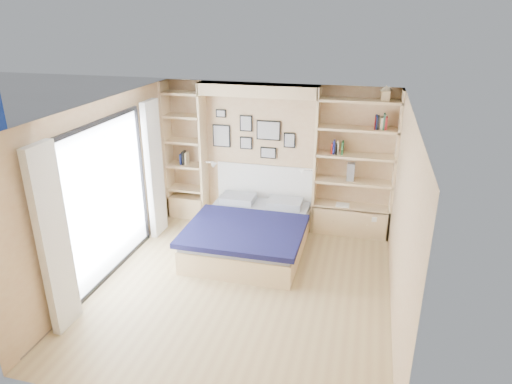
# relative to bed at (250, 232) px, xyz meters

# --- Properties ---
(ground) EXTENTS (4.50, 4.50, 0.00)m
(ground) POSITION_rel_bed_xyz_m (0.19, -1.13, -0.28)
(ground) COLOR tan
(ground) RESTS_ON ground
(room_shell) EXTENTS (4.50, 4.50, 4.50)m
(room_shell) POSITION_rel_bed_xyz_m (-0.20, 0.39, 0.80)
(room_shell) COLOR tan
(room_shell) RESTS_ON ground
(bed) EXTENTS (1.79, 2.22, 1.07)m
(bed) POSITION_rel_bed_xyz_m (0.00, 0.00, 0.00)
(bed) COLOR beige
(bed) RESTS_ON ground
(photo_gallery) EXTENTS (1.48, 0.02, 0.82)m
(photo_gallery) POSITION_rel_bed_xyz_m (-0.26, 1.09, 1.32)
(photo_gallery) COLOR black
(photo_gallery) RESTS_ON ground
(reading_lamps) EXTENTS (1.92, 0.12, 0.15)m
(reading_lamps) POSITION_rel_bed_xyz_m (-0.11, 0.87, 0.82)
(reading_lamps) COLOR silver
(reading_lamps) RESTS_ON ground
(shelf_decor) EXTENTS (3.55, 0.23, 2.03)m
(shelf_decor) POSITION_rel_bed_xyz_m (1.26, 0.94, 1.41)
(shelf_decor) COLOR #AD2312
(shelf_decor) RESTS_ON ground
(deck) EXTENTS (3.20, 4.00, 0.05)m
(deck) POSITION_rel_bed_xyz_m (-3.41, -1.13, -0.28)
(deck) COLOR #695C4D
(deck) RESTS_ON ground
(deck_chair) EXTENTS (0.76, 0.97, 0.86)m
(deck_chair) POSITION_rel_bed_xyz_m (-2.78, -0.84, 0.13)
(deck_chair) COLOR tan
(deck_chair) RESTS_ON ground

